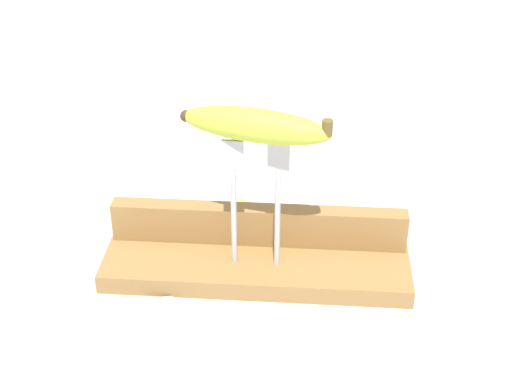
{
  "coord_description": "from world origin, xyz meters",
  "views": [
    {
      "loc": [
        0.06,
        -0.75,
        0.58
      ],
      "look_at": [
        0.0,
        0.0,
        0.12
      ],
      "focal_mm": 51.84,
      "sensor_mm": 36.0,
      "label": 1
    }
  ],
  "objects": [
    {
      "name": "ground_plane",
      "position": [
        0.0,
        0.0,
        0.0
      ],
      "size": [
        3.0,
        3.0,
        0.0
      ],
      "primitive_type": "plane",
      "color": "silver"
    },
    {
      "name": "wooden_board",
      "position": [
        0.0,
        0.0,
        0.01
      ],
      "size": [
        0.39,
        0.11,
        0.02
      ],
      "primitive_type": "cube",
      "color": "olive",
      "rests_on": "ground"
    },
    {
      "name": "board_backstop",
      "position": [
        0.0,
        0.04,
        0.05
      ],
      "size": [
        0.38,
        0.03,
        0.05
      ],
      "primitive_type": "cube",
      "color": "olive",
      "rests_on": "wooden_board"
    },
    {
      "name": "fork_stand_center",
      "position": [
        0.0,
        -0.01,
        0.13
      ],
      "size": [
        0.08,
        0.01,
        0.17
      ],
      "color": "#B2B2B7",
      "rests_on": "wooden_board"
    },
    {
      "name": "banana_raised_center",
      "position": [
        -0.0,
        -0.01,
        0.22
      ],
      "size": [
        0.18,
        0.08,
        0.04
      ],
      "color": "#B2C138",
      "rests_on": "fork_stand_center"
    },
    {
      "name": "fork_fallen_near",
      "position": [
        -0.2,
        0.25,
        0.0
      ],
      "size": [
        0.05,
        0.17,
        0.01
      ],
      "color": "#B2B2B7",
      "rests_on": "ground"
    },
    {
      "name": "fork_fallen_far",
      "position": [
        -0.16,
        -0.08,
        0.0
      ],
      "size": [
        0.19,
        0.06,
        0.01
      ],
      "color": "#B2B2B7",
      "rests_on": "ground"
    },
    {
      "name": "banana_chunk_near",
      "position": [
        -0.02,
        0.1,
        0.02
      ],
      "size": [
        0.06,
        0.06,
        0.04
      ],
      "color": "#DBD147",
      "rests_on": "ground"
    }
  ]
}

